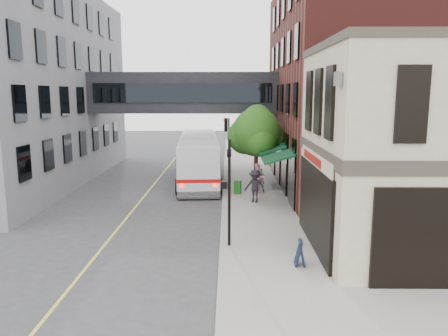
{
  "coord_description": "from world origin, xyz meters",
  "views": [
    {
      "loc": [
        0.35,
        -15.63,
        6.51
      ],
      "look_at": [
        0.15,
        5.15,
        2.92
      ],
      "focal_mm": 35.0,
      "sensor_mm": 36.0,
      "label": 1
    }
  ],
  "objects_px": {
    "bus": "(199,157)",
    "pedestrian_c": "(255,186)",
    "sandwich_board": "(300,253)",
    "newspaper_box": "(238,187)",
    "pedestrian_a": "(261,180)",
    "pedestrian_b": "(258,178)"
  },
  "relations": [
    {
      "from": "bus",
      "to": "sandwich_board",
      "type": "relative_size",
      "value": 12.9
    },
    {
      "from": "pedestrian_a",
      "to": "sandwich_board",
      "type": "bearing_deg",
      "value": -106.84
    },
    {
      "from": "pedestrian_a",
      "to": "pedestrian_b",
      "type": "distance_m",
      "value": 0.7
    },
    {
      "from": "bus",
      "to": "pedestrian_c",
      "type": "xyz_separation_m",
      "value": [
        3.75,
        -6.94,
        -0.72
      ]
    },
    {
      "from": "pedestrian_b",
      "to": "newspaper_box",
      "type": "distance_m",
      "value": 1.42
    },
    {
      "from": "bus",
      "to": "pedestrian_c",
      "type": "distance_m",
      "value": 7.92
    },
    {
      "from": "bus",
      "to": "pedestrian_a",
      "type": "bearing_deg",
      "value": -42.72
    },
    {
      "from": "bus",
      "to": "pedestrian_c",
      "type": "bearing_deg",
      "value": -61.64
    },
    {
      "from": "newspaper_box",
      "to": "pedestrian_c",
      "type": "bearing_deg",
      "value": -54.24
    },
    {
      "from": "pedestrian_a",
      "to": "bus",
      "type": "bearing_deg",
      "value": 117.95
    },
    {
      "from": "bus",
      "to": "pedestrian_b",
      "type": "distance_m",
      "value": 6.22
    },
    {
      "from": "bus",
      "to": "sandwich_board",
      "type": "bearing_deg",
      "value": -73.52
    },
    {
      "from": "sandwich_board",
      "to": "pedestrian_b",
      "type": "bearing_deg",
      "value": 97.36
    },
    {
      "from": "pedestrian_b",
      "to": "newspaper_box",
      "type": "relative_size",
      "value": 2.3
    },
    {
      "from": "pedestrian_c",
      "to": "sandwich_board",
      "type": "xyz_separation_m",
      "value": [
        1.13,
        -9.53,
        -0.49
      ]
    },
    {
      "from": "bus",
      "to": "pedestrian_c",
      "type": "height_order",
      "value": "bus"
    },
    {
      "from": "pedestrian_c",
      "to": "newspaper_box",
      "type": "height_order",
      "value": "pedestrian_c"
    },
    {
      "from": "pedestrian_b",
      "to": "sandwich_board",
      "type": "bearing_deg",
      "value": -94.22
    },
    {
      "from": "pedestrian_c",
      "to": "sandwich_board",
      "type": "relative_size",
      "value": 2.02
    },
    {
      "from": "pedestrian_b",
      "to": "pedestrian_c",
      "type": "distance_m",
      "value": 2.34
    },
    {
      "from": "bus",
      "to": "sandwich_board",
      "type": "distance_m",
      "value": 17.22
    },
    {
      "from": "sandwich_board",
      "to": "pedestrian_c",
      "type": "bearing_deg",
      "value": 100.32
    }
  ]
}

